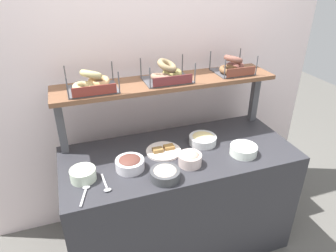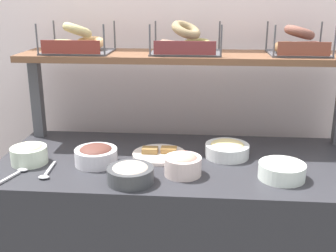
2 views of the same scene
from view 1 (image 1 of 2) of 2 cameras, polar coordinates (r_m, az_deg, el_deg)
name	(u,v)px [view 1 (image 1 of 2)]	position (r m, az deg, el deg)	size (l,w,h in m)	color
ground_plane	(178,239)	(2.67, 1.84, -20.38)	(8.00, 8.00, 0.00)	#595651
back_wall	(155,78)	(2.43, -2.39, 8.84)	(2.80, 0.06, 2.40)	silver
deli_counter	(179,200)	(2.37, 2.00, -13.56)	(1.60, 0.70, 0.85)	#2D2D33
shelf_riser_left	(61,126)	(2.14, -19.33, 0.03)	(0.05, 0.05, 0.40)	#4C4C51
shelf_riser_right	(254,97)	(2.55, 15.80, 5.18)	(0.05, 0.05, 0.40)	#4C4C51
upper_shelf	(167,82)	(2.15, -0.22, 8.15)	(1.56, 0.32, 0.03)	brown
bowl_chocolate_spread	(130,163)	(1.95, -7.12, -6.88)	(0.18, 0.18, 0.09)	white
bowl_scallion_spread	(244,149)	(2.13, 13.90, -4.17)	(0.18, 0.18, 0.08)	white
bowl_tuna_salad	(165,174)	(1.85, -0.54, -8.85)	(0.18, 0.18, 0.08)	#414346
bowl_lox_spread	(190,158)	(1.97, 4.13, -6.03)	(0.15, 0.15, 0.10)	silver
bowl_potato_salad	(83,173)	(1.91, -15.57, -8.47)	(0.15, 0.15, 0.09)	silver
bowl_egg_salad	(203,139)	(2.21, 6.49, -2.42)	(0.20, 0.20, 0.07)	silver
serving_plate_white	(164,151)	(2.11, -0.84, -4.63)	(0.24, 0.24, 0.04)	white
serving_spoon_near_plate	(106,186)	(1.85, -11.47, -10.86)	(0.04, 0.18, 0.01)	#B7B7BC
serving_spoon_by_edge	(85,192)	(1.83, -15.20, -11.77)	(0.07, 0.17, 0.01)	#B7B7BC
bagel_basket_plain	(92,83)	(2.01, -14.03, 7.79)	(0.31, 0.25, 0.15)	#4C4C51
bagel_basket_everything	(167,74)	(2.12, -0.16, 9.72)	(0.32, 0.25, 0.16)	#4C4C51
bagel_basket_cinnamon_raisin	(232,66)	(2.34, 11.92, 10.83)	(0.27, 0.26, 0.14)	#4C4C51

